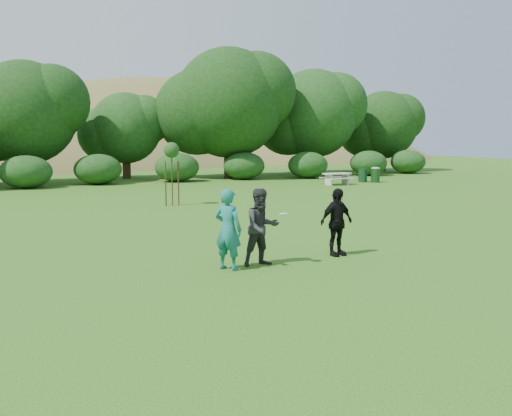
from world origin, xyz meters
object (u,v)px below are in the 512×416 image
(player_black, at_px, (337,222))
(sapling, at_px, (172,152))
(player_grey, at_px, (262,227))
(picnic_table, at_px, (337,177))
(trash_can_near, at_px, (363,176))
(trash_can_lidded, at_px, (375,174))
(player_teal, at_px, (228,229))

(player_black, relative_size, sapling, 0.62)
(player_grey, distance_m, player_black, 2.28)
(sapling, relative_size, picnic_table, 1.58)
(trash_can_near, xyz_separation_m, trash_can_lidded, (0.62, -0.59, 0.09))
(sapling, relative_size, trash_can_lidded, 2.71)
(player_teal, xyz_separation_m, trash_can_near, (18.46, 19.62, -0.50))
(picnic_table, height_order, trash_can_lidded, trash_can_lidded)
(player_grey, distance_m, sapling, 12.74)
(trash_can_lidded, bearing_deg, trash_can_near, 136.32)
(player_grey, relative_size, picnic_table, 1.04)
(player_grey, height_order, trash_can_near, player_grey)
(player_grey, height_order, player_black, player_grey)
(trash_can_near, height_order, trash_can_lidded, trash_can_lidded)
(trash_can_near, height_order, picnic_table, trash_can_near)
(player_black, height_order, picnic_table, player_black)
(trash_can_near, distance_m, trash_can_lidded, 0.86)
(player_teal, distance_m, player_grey, 0.90)
(player_teal, bearing_deg, player_grey, -121.83)
(picnic_table, bearing_deg, trash_can_near, 20.36)
(trash_can_near, bearing_deg, player_black, -128.24)
(player_grey, bearing_deg, trash_can_near, 47.44)
(sapling, height_order, picnic_table, sapling)
(player_grey, bearing_deg, player_teal, -177.81)
(sapling, xyz_separation_m, trash_can_lidded, (16.40, 6.46, -1.88))
(trash_can_lidded, bearing_deg, player_black, -130.21)
(player_black, xyz_separation_m, trash_can_near, (15.30, 19.41, -0.44))
(player_grey, xyz_separation_m, picnic_table, (14.76, 18.54, -0.42))
(player_black, xyz_separation_m, sapling, (-0.49, 12.36, 1.53))
(sapling, bearing_deg, player_grey, -98.09)
(sapling, xyz_separation_m, picnic_table, (12.98, 6.00, -1.90))
(player_grey, bearing_deg, player_black, 3.56)
(player_black, bearing_deg, player_teal, 175.68)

